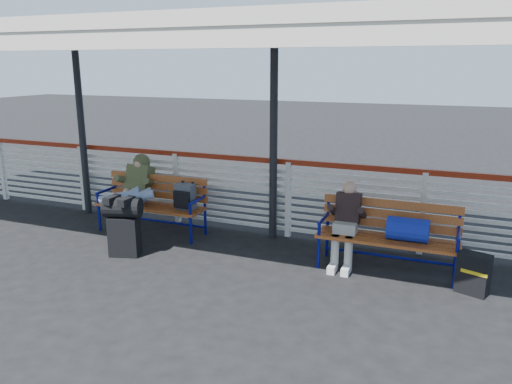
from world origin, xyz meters
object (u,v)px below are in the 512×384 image
at_px(bench_left, 161,198).
at_px(bench_right, 396,230).
at_px(luggage_stack, 124,224).
at_px(traveler_man, 131,193).
at_px(companion_person, 346,223).
at_px(suitcase_side, 473,274).

height_order(bench_left, bench_right, same).
relative_size(bench_left, bench_right, 1.00).
height_order(luggage_stack, traveler_man, traveler_man).
relative_size(bench_left, traveler_man, 1.10).
bearing_deg(companion_person, traveler_man, -177.68).
distance_m(luggage_stack, suitcase_side, 4.61).
bearing_deg(bench_right, traveler_man, -177.81).
height_order(luggage_stack, bench_left, bench_left).
bearing_deg(suitcase_side, traveler_man, -161.93).
relative_size(luggage_stack, traveler_man, 0.52).
xyz_separation_m(luggage_stack, bench_left, (-0.05, 1.04, 0.11)).
height_order(bench_right, traveler_man, traveler_man).
bearing_deg(bench_left, traveler_man, -130.17).
bearing_deg(luggage_stack, suitcase_side, -9.85).
relative_size(companion_person, suitcase_side, 2.29).
distance_m(luggage_stack, bench_left, 1.05).
height_order(bench_left, companion_person, companion_person).
xyz_separation_m(luggage_stack, companion_person, (2.98, 0.82, 0.13)).
distance_m(bench_left, suitcase_side, 4.67).
distance_m(bench_right, suitcase_side, 1.05).
height_order(traveler_man, companion_person, traveler_man).
bearing_deg(traveler_man, bench_left, 49.83).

